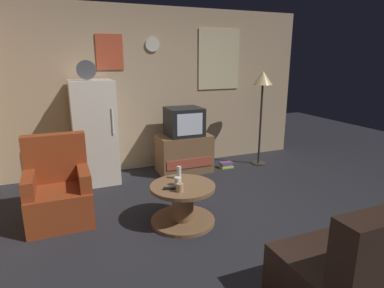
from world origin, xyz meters
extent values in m
plane|color=#232328|center=(0.00, 0.00, 0.00)|extent=(12.00, 12.00, 0.00)
cube|color=tan|center=(0.00, 2.45, 1.29)|extent=(5.20, 0.10, 2.58)
cube|color=beige|center=(1.09, 2.39, 1.77)|extent=(0.76, 0.02, 1.00)
cube|color=#C64C2D|center=(-0.75, 2.39, 1.88)|extent=(0.40, 0.02, 0.52)
cylinder|color=silver|center=(-0.09, 2.39, 2.00)|extent=(0.22, 0.03, 0.22)
cube|color=silver|center=(-1.09, 2.05, 0.75)|extent=(0.60, 0.60, 1.50)
cylinder|color=silver|center=(-0.87, 1.75, 0.95)|extent=(0.02, 0.02, 0.36)
cylinder|color=#4C4C51|center=(-1.14, 1.97, 1.64)|extent=(0.26, 0.04, 0.26)
cube|color=brown|center=(0.27, 1.96, 0.30)|extent=(0.84, 0.52, 0.61)
cube|color=#AD4733|center=(0.27, 1.69, 0.21)|extent=(0.76, 0.01, 0.15)
cube|color=black|center=(0.27, 1.96, 0.83)|extent=(0.54, 0.50, 0.44)
cube|color=silver|center=(0.27, 1.70, 0.83)|extent=(0.41, 0.01, 0.33)
cylinder|color=#332D28|center=(1.61, 1.82, 0.01)|extent=(0.24, 0.24, 0.02)
cylinder|color=#332D28|center=(1.61, 1.82, 0.70)|extent=(0.04, 0.04, 1.40)
cone|color=#F2D18C|center=(1.61, 1.82, 1.48)|extent=(0.32, 0.32, 0.22)
cylinder|color=brown|center=(-0.36, 0.37, 0.02)|extent=(0.72, 0.72, 0.04)
cylinder|color=brown|center=(-0.36, 0.37, 0.22)|extent=(0.24, 0.24, 0.41)
cylinder|color=brown|center=(-0.36, 0.37, 0.43)|extent=(0.72, 0.72, 0.04)
cylinder|color=silver|center=(-0.32, 0.57, 0.52)|extent=(0.05, 0.05, 0.15)
cylinder|color=silver|center=(-0.40, 0.39, 0.49)|extent=(0.08, 0.08, 0.09)
cylinder|color=tan|center=(-0.45, 0.22, 0.49)|extent=(0.08, 0.08, 0.09)
cube|color=black|center=(-0.51, 0.32, 0.46)|extent=(0.16, 0.07, 0.02)
cube|color=maroon|center=(-1.63, 0.92, 0.20)|extent=(0.68, 0.68, 0.40)
cube|color=maroon|center=(-1.63, 1.18, 0.68)|extent=(0.68, 0.16, 0.56)
cube|color=maroon|center=(-1.91, 0.92, 0.50)|extent=(0.12, 0.60, 0.20)
cube|color=maroon|center=(-1.35, 0.92, 0.50)|extent=(0.12, 0.60, 0.20)
cube|color=black|center=(0.70, -1.28, 0.20)|extent=(1.70, 0.80, 0.40)
cube|color=#ACCA3F|center=(0.99, 1.86, 0.01)|extent=(0.22, 0.17, 0.02)
cube|color=#9CA74E|center=(0.99, 1.86, 0.03)|extent=(0.17, 0.12, 0.02)
cube|color=#4A59BF|center=(0.99, 1.86, 0.05)|extent=(0.18, 0.13, 0.02)
cube|color=#6E4276|center=(0.99, 1.86, 0.08)|extent=(0.21, 0.12, 0.03)
camera|label=1|loc=(-1.52, -2.73, 1.80)|focal=30.26mm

